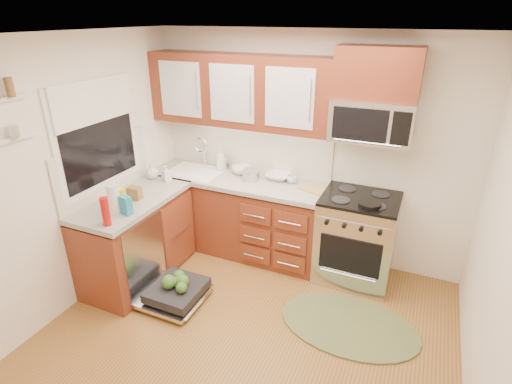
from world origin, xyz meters
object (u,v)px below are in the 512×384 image
at_px(range, 356,238).
at_px(skillet, 370,204).
at_px(upper_cabinets, 239,91).
at_px(microwave, 372,121).
at_px(dishwasher, 174,293).
at_px(bowl_b, 242,170).
at_px(paper_towel_roll, 114,198).
at_px(sink, 196,181).
at_px(cup, 292,179).
at_px(stock_pot, 251,175).
at_px(bowl_a, 279,176).
at_px(rug, 349,325).
at_px(cutting_board, 314,189).

height_order(range, skillet, skillet).
bearing_deg(upper_cabinets, microwave, -1.02).
xyz_separation_m(dishwasher, bowl_b, (0.14, 1.30, 0.86)).
height_order(skillet, paper_towel_roll, paper_towel_roll).
xyz_separation_m(upper_cabinets, range, (1.41, -0.15, -1.40)).
bearing_deg(sink, skillet, -4.66).
bearing_deg(upper_cabinets, sink, -163.55).
bearing_deg(paper_towel_roll, cup, 45.54).
bearing_deg(skillet, dishwasher, -149.99).
bearing_deg(stock_pot, range, -1.63).
xyz_separation_m(upper_cabinets, microwave, (1.41, -0.02, -0.18)).
xyz_separation_m(range, microwave, (0.00, 0.12, 1.23)).
relative_size(range, microwave, 1.25).
height_order(bowl_a, bowl_b, bowl_b).
xyz_separation_m(skillet, bowl_b, (-1.51, 0.35, -0.01)).
xyz_separation_m(dishwasher, bowl_a, (0.59, 1.30, 0.86)).
bearing_deg(stock_pot, skillet, -8.98).
bearing_deg(microwave, cup, 179.61).
xyz_separation_m(rug, paper_towel_roll, (-2.19, -0.41, 1.05)).
height_order(rug, bowl_a, bowl_a).
xyz_separation_m(dishwasher, rug, (1.67, 0.35, -0.09)).
bearing_deg(cup, cutting_board, -16.68).
relative_size(dishwasher, paper_towel_roll, 2.57).
xyz_separation_m(rug, cup, (-0.90, 0.90, 0.96)).
relative_size(sink, cutting_board, 2.04).
distance_m(cutting_board, bowl_a, 0.46).
height_order(upper_cabinets, bowl_a, upper_cabinets).
relative_size(rug, bowl_b, 5.16).
bearing_deg(microwave, stock_pot, -176.04).
xyz_separation_m(range, cutting_board, (-0.50, 0.04, 0.46)).
bearing_deg(cutting_board, stock_pot, -179.31).
bearing_deg(bowl_b, sink, -161.20).
distance_m(microwave, stock_pot, 1.42).
distance_m(cutting_board, cup, 0.29).
distance_m(dishwasher, skillet, 2.10).
bearing_deg(range, bowl_b, 173.08).
relative_size(sink, bowl_a, 2.24).
bearing_deg(bowl_a, stock_pot, -154.34).
height_order(upper_cabinets, paper_towel_roll, upper_cabinets).
xyz_separation_m(sink, cutting_board, (1.43, 0.05, 0.14)).
distance_m(skillet, stock_pot, 1.35).
height_order(paper_towel_roll, bowl_a, paper_towel_roll).
xyz_separation_m(sink, paper_towel_roll, (-0.13, -1.18, 0.26)).
height_order(skillet, cutting_board, skillet).
xyz_separation_m(paper_towel_roll, bowl_b, (0.66, 1.36, -0.10)).
xyz_separation_m(microwave, dishwasher, (-1.54, -1.25, -1.60)).
height_order(dishwasher, paper_towel_roll, paper_towel_roll).
bearing_deg(sink, range, 0.30).
height_order(stock_pot, cup, stock_pot).
relative_size(range, bowl_b, 3.86).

